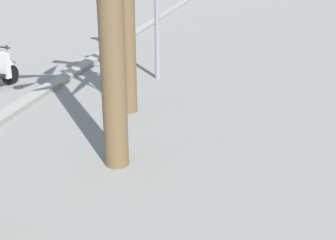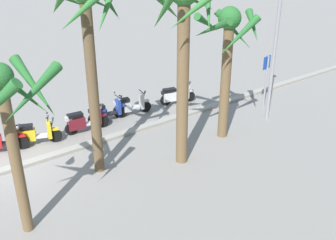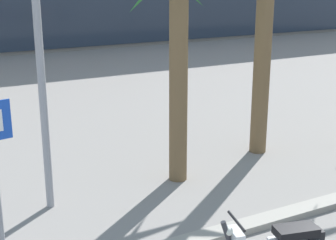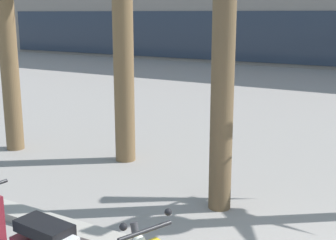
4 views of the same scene
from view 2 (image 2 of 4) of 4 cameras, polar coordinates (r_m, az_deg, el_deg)
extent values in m
plane|color=gray|center=(14.34, -23.04, -6.47)|extent=(200.00, 200.00, 0.00)
cube|color=gray|center=(14.04, -22.74, -6.80)|extent=(60.00, 0.36, 0.12)
cylinder|color=black|center=(18.63, 3.27, 3.55)|extent=(0.53, 0.22, 0.52)
cylinder|color=black|center=(18.13, -0.36, 2.98)|extent=(0.53, 0.22, 0.52)
cube|color=black|center=(18.37, 1.62, 3.47)|extent=(0.65, 0.41, 0.08)
cube|color=white|center=(18.15, 0.28, 3.53)|extent=(0.74, 0.47, 0.42)
cube|color=black|center=(18.03, 0.23, 4.52)|extent=(0.65, 0.43, 0.12)
cube|color=white|center=(18.45, 2.79, 4.31)|extent=(0.22, 0.36, 0.66)
cube|color=white|center=(18.53, 3.29, 4.39)|extent=(0.35, 0.23, 0.08)
cylinder|color=#333338|center=(18.43, 3.02, 4.78)|extent=(0.29, 0.13, 0.69)
cylinder|color=black|center=(18.29, 2.82, 5.69)|extent=(0.17, 0.55, 0.04)
sphere|color=white|center=(18.38, 3.09, 5.32)|extent=(0.12, 0.12, 0.12)
cube|color=black|center=(17.96, -0.60, 4.10)|extent=(0.28, 0.25, 0.16)
cylinder|color=black|center=(17.40, -3.38, 2.00)|extent=(0.53, 0.21, 0.52)
cylinder|color=black|center=(17.02, -7.37, 1.30)|extent=(0.53, 0.21, 0.52)
cube|color=silver|center=(17.19, -5.20, 1.87)|extent=(0.65, 0.40, 0.08)
cube|color=silver|center=(17.02, -6.70, 1.91)|extent=(0.73, 0.46, 0.42)
cube|color=black|center=(16.89, -6.82, 2.97)|extent=(0.65, 0.42, 0.12)
cube|color=silver|center=(17.24, -3.96, 2.79)|extent=(0.21, 0.36, 0.66)
cube|color=silver|center=(17.30, -3.40, 2.89)|extent=(0.35, 0.22, 0.08)
cylinder|color=#333338|center=(17.21, -3.72, 3.30)|extent=(0.29, 0.13, 0.69)
cylinder|color=black|center=(17.07, -4.00, 4.26)|extent=(0.16, 0.56, 0.04)
sphere|color=white|center=(17.15, -3.68, 3.87)|extent=(0.12, 0.12, 0.12)
cube|color=silver|center=(16.85, -7.70, 2.50)|extent=(0.28, 0.25, 0.16)
cylinder|color=black|center=(16.94, -6.86, 1.21)|extent=(0.52, 0.13, 0.52)
cylinder|color=black|center=(16.44, -10.99, 0.17)|extent=(0.52, 0.13, 0.52)
cube|color=black|center=(16.67, -8.75, 0.93)|extent=(0.61, 0.31, 0.08)
cube|color=#233D9E|center=(16.46, -10.33, 0.82)|extent=(0.70, 0.35, 0.42)
cube|color=black|center=(16.32, -10.48, 1.88)|extent=(0.61, 0.33, 0.12)
cube|color=#233D9E|center=(16.76, -7.45, 1.99)|extent=(0.16, 0.35, 0.66)
cube|color=#233D9E|center=(16.83, -6.91, 2.12)|extent=(0.33, 0.18, 0.08)
cylinder|color=#333338|center=(16.73, -7.24, 2.52)|extent=(0.29, 0.08, 0.69)
cylinder|color=black|center=(16.59, -7.54, 3.49)|extent=(0.07, 0.56, 0.04)
sphere|color=white|center=(16.68, -7.21, 3.11)|extent=(0.12, 0.12, 0.12)
cube|color=black|center=(16.26, -11.35, 1.33)|extent=(0.25, 0.21, 0.16)
sphere|color=black|center=(16.74, -8.00, 4.10)|extent=(0.07, 0.07, 0.07)
sphere|color=black|center=(16.33, -7.24, 3.62)|extent=(0.07, 0.07, 0.07)
cylinder|color=black|center=(16.13, -9.69, -0.21)|extent=(0.53, 0.15, 0.52)
cylinder|color=black|center=(15.74, -14.21, -1.28)|extent=(0.53, 0.15, 0.52)
cube|color=silver|center=(15.91, -11.77, -0.50)|extent=(0.62, 0.33, 0.08)
cube|color=maroon|center=(15.72, -13.52, -0.48)|extent=(0.71, 0.38, 0.46)
cube|color=black|center=(15.57, -13.72, 0.73)|extent=(0.63, 0.35, 0.12)
cube|color=maroon|center=(15.95, -10.36, 0.59)|extent=(0.17, 0.35, 0.66)
cube|color=maroon|center=(16.01, -9.77, 0.73)|extent=(0.33, 0.19, 0.08)
cylinder|color=#333338|center=(15.92, -10.13, 1.15)|extent=(0.29, 0.10, 0.69)
cylinder|color=black|center=(15.77, -10.49, 2.16)|extent=(0.09, 0.56, 0.04)
sphere|color=white|center=(15.86, -10.12, 1.76)|extent=(0.12, 0.12, 0.12)
cube|color=silver|center=(15.54, -14.66, 0.17)|extent=(0.26, 0.22, 0.16)
cylinder|color=black|center=(15.34, -16.48, -2.26)|extent=(0.52, 0.29, 0.52)
cylinder|color=black|center=(15.46, -21.13, -2.75)|extent=(0.52, 0.29, 0.52)
cube|color=silver|center=(15.36, -18.66, -2.29)|extent=(0.66, 0.48, 0.08)
cube|color=gold|center=(15.36, -20.41, -2.12)|extent=(0.75, 0.55, 0.43)
cube|color=black|center=(15.22, -20.67, -0.96)|extent=(0.67, 0.50, 0.12)
cube|color=gold|center=(15.23, -17.28, -1.36)|extent=(0.26, 0.37, 0.66)
cube|color=gold|center=(15.22, -16.61, -1.29)|extent=(0.36, 0.27, 0.08)
cylinder|color=#333338|center=(15.16, -17.05, -0.82)|extent=(0.29, 0.17, 0.69)
cylinder|color=black|center=(15.04, -17.50, 0.25)|extent=(0.25, 0.53, 0.04)
sphere|color=white|center=(15.09, -17.06, -0.19)|extent=(0.12, 0.12, 0.12)
cube|color=silver|center=(15.29, -21.65, -1.41)|extent=(0.30, 0.27, 0.16)
sphere|color=black|center=(15.21, -17.62, 1.01)|extent=(0.07, 0.07, 0.07)
sphere|color=black|center=(14.77, -17.65, 0.30)|extent=(0.07, 0.07, 0.07)
cylinder|color=black|center=(15.20, -20.94, -3.18)|extent=(0.52, 0.26, 0.52)
cube|color=black|center=(15.24, -23.09, -3.24)|extent=(0.66, 0.46, 0.08)
cube|color=red|center=(15.10, -21.78, -2.29)|extent=(0.24, 0.37, 0.66)
cube|color=red|center=(15.08, -21.10, -2.20)|extent=(0.35, 0.26, 0.08)
cylinder|color=#333338|center=(15.03, -21.57, -1.74)|extent=(0.29, 0.16, 0.69)
cylinder|color=black|center=(14.90, -22.06, -0.67)|extent=(0.22, 0.54, 0.04)
sphere|color=white|center=(14.95, -21.59, -1.11)|extent=(0.12, 0.12, 0.12)
sphere|color=black|center=(15.08, -22.17, 0.10)|extent=(0.07, 0.07, 0.07)
sphere|color=black|center=(14.64, -22.24, -0.64)|extent=(0.07, 0.07, 0.07)
cylinder|color=#939399|center=(18.32, 14.41, 5.56)|extent=(0.09, 0.09, 2.40)
cube|color=#1947B7|center=(18.08, 14.55, 8.30)|extent=(0.59, 0.13, 0.60)
cube|color=white|center=(18.09, 14.51, 8.31)|extent=(0.33, 0.07, 0.33)
cylinder|color=brown|center=(12.01, -11.16, 4.54)|extent=(0.34, 0.34, 5.80)
cone|color=#337A33|center=(11.20, -16.01, 16.51)|extent=(0.48, 1.64, 1.01)
cone|color=#337A33|center=(10.80, -12.61, 15.73)|extent=(1.38, 1.02, 1.29)
cone|color=#337A33|center=(11.17, -9.16, 16.22)|extent=(1.30, 1.12, 1.30)
cone|color=#337A33|center=(11.71, -8.97, 17.09)|extent=(0.32, 1.56, 1.13)
cylinder|color=brown|center=(14.57, 8.59, 5.82)|extent=(0.37, 0.37, 4.62)
sphere|color=#286B2D|center=(14.01, 9.19, 14.79)|extent=(0.82, 0.82, 0.82)
cone|color=#286B2D|center=(13.49, 6.51, 13.34)|extent=(0.30, 1.80, 1.02)
cone|color=#286B2D|center=(13.52, 10.55, 12.17)|extent=(1.60, 0.70, 1.42)
cone|color=#286B2D|center=(14.22, 12.59, 13.58)|extent=(1.29, 1.62, 0.99)
cone|color=#286B2D|center=(14.75, 9.74, 13.15)|extent=(1.02, 1.48, 1.46)
cone|color=#286B2D|center=(14.41, 5.98, 14.10)|extent=(1.78, 0.89, 1.02)
cylinder|color=brown|center=(10.12, -21.81, -5.52)|extent=(0.28, 0.28, 4.28)
sphere|color=#286B2D|center=(9.31, -23.85, 6.02)|extent=(0.62, 0.62, 0.62)
cone|color=#286B2D|center=(8.77, -19.53, 3.91)|extent=(1.78, 1.17, 0.97)
cone|color=#286B2D|center=(9.77, -19.33, 4.70)|extent=(0.61, 1.75, 1.34)
cone|color=#286B2D|center=(10.07, -21.63, 4.40)|extent=(1.41, 1.25, 1.50)
cylinder|color=brown|center=(12.37, 2.21, 5.39)|extent=(0.40, 0.40, 5.72)
cone|color=#337A33|center=(11.49, -0.64, 16.03)|extent=(0.53, 1.56, 1.43)
cone|color=#337A33|center=(11.12, 4.06, 16.22)|extent=(1.68, 0.71, 1.25)
cone|color=#337A33|center=(11.84, 6.02, 16.40)|extent=(1.21, 1.44, 1.34)
cone|color=#337A33|center=(12.25, -0.42, 16.85)|extent=(1.64, 0.65, 1.32)
cylinder|color=#939399|center=(16.32, 15.68, 10.46)|extent=(0.14, 0.14, 6.39)
camera|label=1|loc=(7.67, -26.07, -5.38)|focal=48.80mm
camera|label=3|loc=(23.54, 2.25, 17.87)|focal=53.63mm
camera|label=4|loc=(16.93, -28.64, 7.81)|focal=49.26mm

